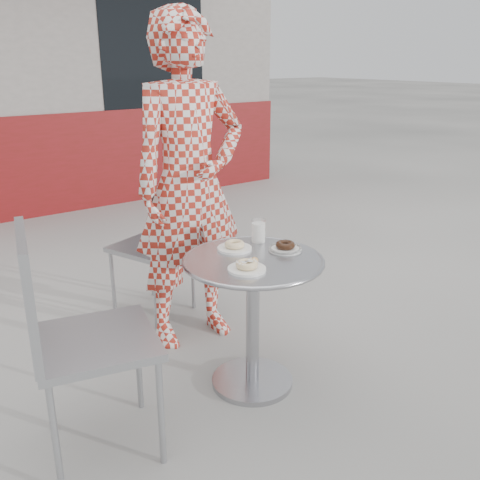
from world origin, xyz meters
TOP-DOWN VIEW (x-y plane):
  - ground at (0.00, 0.00)m, footprint 60.00×60.00m
  - bistro_table at (-0.03, 0.02)m, footprint 0.65×0.65m
  - chair_far at (-0.04, 0.99)m, footprint 0.52×0.52m
  - chair_left at (-0.81, 0.03)m, footprint 0.55×0.54m
  - seated_person at (0.00, 0.61)m, footprint 0.67×0.46m
  - plate_far at (-0.03, 0.16)m, footprint 0.16×0.16m
  - plate_near at (-0.14, -0.08)m, footprint 0.17×0.17m
  - plate_checker at (0.16, 0.01)m, footprint 0.16×0.16m
  - milk_cup at (0.13, 0.19)m, footprint 0.07×0.07m

SIDE VIEW (x-z plane):
  - ground at x=0.00m, z-range 0.00..0.00m
  - chair_far at x=-0.04m, z-range -0.16..0.69m
  - chair_left at x=-0.81m, z-range -0.18..0.77m
  - bistro_table at x=-0.03m, z-range 0.17..0.83m
  - plate_checker at x=0.16m, z-range 0.65..0.69m
  - plate_far at x=-0.03m, z-range 0.65..0.69m
  - plate_near at x=-0.14m, z-range 0.65..0.70m
  - milk_cup at x=0.13m, z-range 0.65..0.77m
  - seated_person at x=0.00m, z-range 0.00..1.77m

